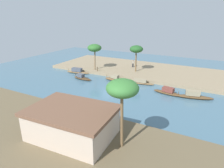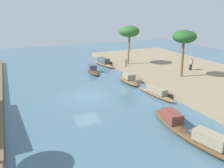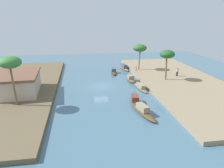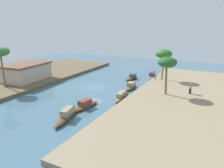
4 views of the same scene
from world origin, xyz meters
The scene contains 12 objects.
river_water centered at (0.00, 0.00, 0.00)m, with size 68.76×68.76×0.00m, color #476B7F.
riverbank_left centered at (0.00, -14.75, 0.27)m, with size 39.27×14.43×0.53m, color #937F60.
sampan_downstream_large centered at (-12.13, -3.99, 0.45)m, with size 5.43×2.22×1.24m.
sampan_foreground centered at (11.59, -6.60, 0.44)m, with size 5.30×1.79×1.16m.
sampan_upstream_small centered at (8.25, -3.65, 0.35)m, with size 4.27×1.55×1.05m.
sampan_open_hull centered at (-2.60, -6.42, 0.35)m, with size 5.38×1.54×0.91m.
sampan_with_red_awning centered at (-8.30, -3.90, 0.39)m, with size 4.95×1.83×1.12m.
sampan_with_tall_canopy centered at (2.23, -5.90, 0.41)m, with size 4.04×1.27×1.14m.
person_on_near_bank centered at (2.41, -15.22, 1.30)m, with size 0.47×0.38×1.68m.
mooring_post centered at (7.71, -8.39, 1.02)m, with size 0.14×0.14×0.98m, color #4C3823.
palm_tree_left_near centered at (0.48, -12.04, 5.17)m, with size 2.72×2.72×5.48m.
palm_tree_left_far centered at (8.90, -9.39, 5.18)m, with size 2.96×2.96×5.52m.
Camera 2 is at (-20.88, 6.61, 8.42)m, focal length 37.73 mm.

